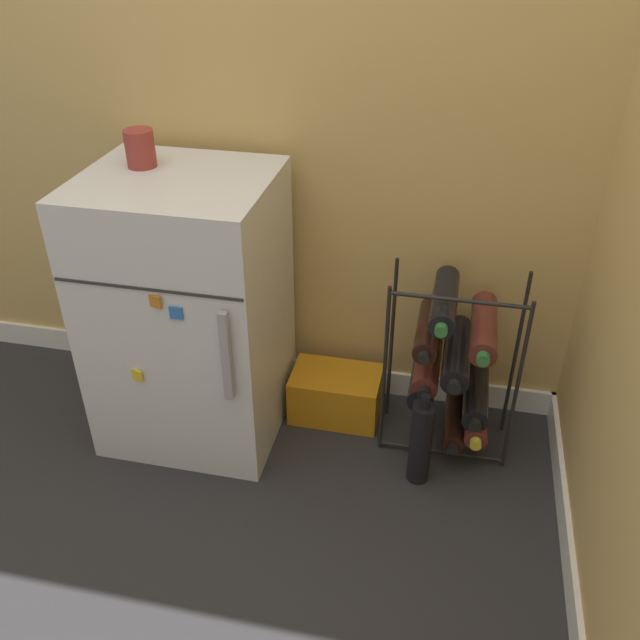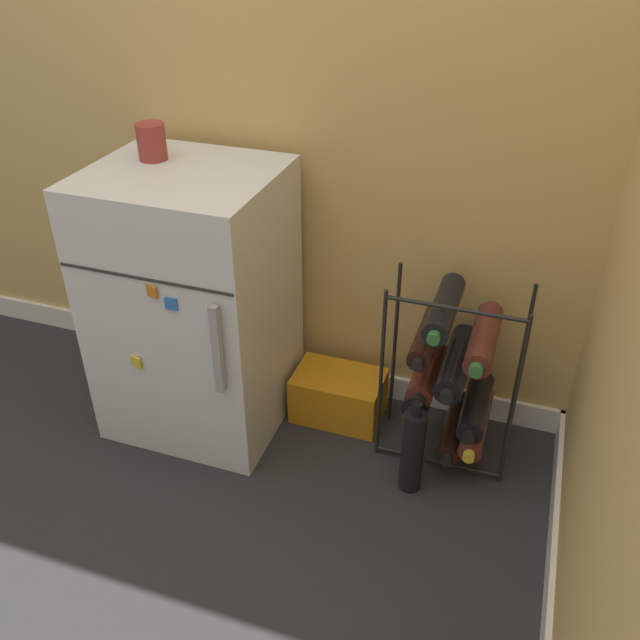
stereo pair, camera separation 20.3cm
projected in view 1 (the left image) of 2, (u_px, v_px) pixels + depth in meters
The scene contains 7 objects.
ground_plane at pixel (273, 506), 1.98m from camera, with size 14.00×14.00×0.00m, color #28282B.
wall_back at pixel (319, 13), 1.83m from camera, with size 6.65×0.07×2.50m.
mini_fridge at pixel (190, 311), 2.07m from camera, with size 0.54×0.51×0.86m.
wine_rack at pixel (453, 364), 2.05m from camera, with size 0.40×0.33×0.60m.
soda_box at pixel (336, 394), 2.28m from camera, with size 0.30×0.19×0.17m.
fridge_top_cup at pixel (140, 148), 1.88m from camera, with size 0.08×0.08×0.10m.
loose_bottle_floor at pixel (421, 442), 2.00m from camera, with size 0.07×0.07×0.32m.
Camera 1 is at (0.43, -1.31, 1.53)m, focal length 38.00 mm.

